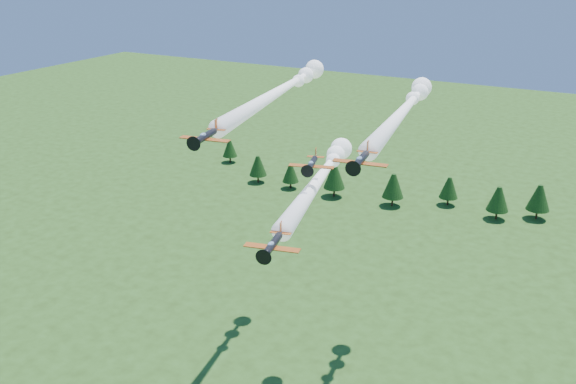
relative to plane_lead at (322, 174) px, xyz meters
The scene contains 5 objects.
plane_lead is the anchor object (origin of this frame).
plane_left 21.33m from the plane_lead, 137.09° to the left, with size 14.11×55.26×3.70m.
plane_right 18.59m from the plane_lead, 63.45° to the left, with size 11.43×50.92×3.70m.
plane_slot 7.74m from the plane_lead, 77.97° to the right, with size 6.47×7.17×2.27m.
treeline 101.32m from the plane_lead, 84.99° to the left, with size 175.04×20.95×10.85m.
Camera 1 is at (36.31, -68.99, 73.04)m, focal length 40.00 mm.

